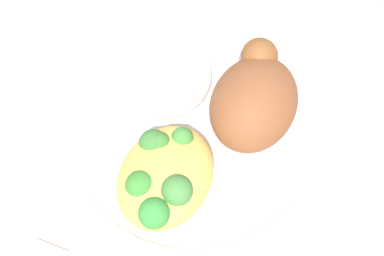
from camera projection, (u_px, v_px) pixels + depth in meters
ground_plane at (192, 139)px, 0.53m from camera, size 2.00×2.00×0.00m
plate at (192, 136)px, 0.53m from camera, size 0.25×0.25×0.01m
roasted_chicken at (254, 100)px, 0.50m from camera, size 0.11×0.08×0.07m
rice_pile at (167, 77)px, 0.53m from camera, size 0.10×0.09×0.04m
mac_cheese_with_broccoli at (161, 175)px, 0.48m from camera, size 0.11×0.09×0.05m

